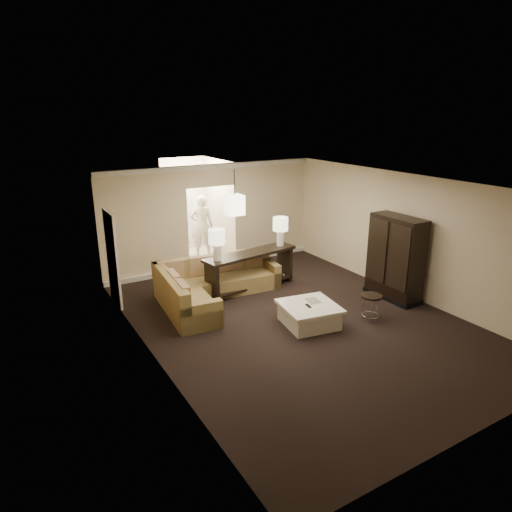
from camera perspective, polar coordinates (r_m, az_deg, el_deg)
ground at (r=9.50m, az=5.25°, el=-8.09°), size 8.00×8.00×0.00m
wall_back at (r=12.31m, az=-5.51°, el=4.92°), size 6.00×0.04×2.80m
wall_front at (r=6.45m, az=27.10°, el=-9.51°), size 6.00×0.04×2.80m
wall_left at (r=7.69m, az=-12.95°, el=-3.55°), size 0.04×8.00×2.80m
wall_right at (r=10.96m, az=18.33°, el=2.44°), size 0.04×8.00×2.80m
ceiling at (r=8.65m, az=5.78°, el=8.82°), size 6.00×8.00×0.02m
crown_molding at (r=12.04m, az=-5.59°, el=11.05°), size 6.00×0.10×0.12m
baseboard at (r=12.64m, az=-5.23°, el=-1.05°), size 6.00×0.10×0.12m
side_door at (r=10.38m, az=-17.50°, el=-0.34°), size 0.05×0.90×2.10m
foyer at (r=13.53m, az=-7.94°, el=5.58°), size 1.44×2.02×2.80m
sectional_sofa at (r=10.38m, az=-5.86°, el=-3.70°), size 3.08×2.38×0.87m
coffee_table at (r=9.29m, az=6.66°, el=-7.26°), size 1.23×1.23×0.45m
console_table at (r=10.85m, az=-0.70°, el=-1.45°), size 2.46×0.87×0.93m
armoire at (r=10.73m, az=17.01°, el=-0.45°), size 0.57×1.33×1.91m
drink_table at (r=9.67m, az=14.20°, el=-5.61°), size 0.43×0.43×0.54m
table_lamp_left at (r=10.08m, az=-4.91°, el=2.03°), size 0.37×0.37×0.71m
table_lamp_right at (r=11.18m, az=3.07°, el=3.66°), size 0.37×0.37×0.71m
pendant_light at (r=11.06m, az=-2.69°, el=6.42°), size 0.38×0.38×1.09m
person at (r=13.31m, az=-6.79°, el=4.13°), size 0.86×0.73×2.02m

